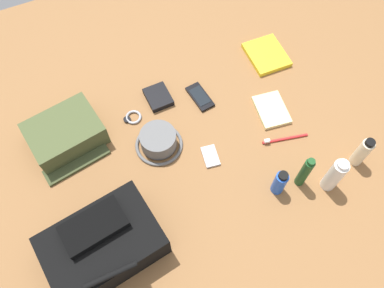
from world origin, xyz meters
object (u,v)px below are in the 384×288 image
Objects in this scene: lotion_bottle at (362,152)px; toothbrush at (283,139)px; deodorant_spray at (280,183)px; bucket_hat at (158,141)px; shampoo_bottle at (305,172)px; toiletry_pouch at (66,134)px; wristwatch at (133,117)px; toothpaste_tube at (335,175)px; cell_phone at (200,97)px; paperback_novel at (266,55)px; wallet at (158,97)px; media_player at (210,156)px; backpack at (103,244)px; notepad at (271,110)px.

lotion_bottle is 0.28m from toothbrush.
toothbrush is (-0.12, -0.16, -0.05)m from deodorant_spray.
toothbrush is at bearing 158.06° from bucket_hat.
bucket_hat is 0.52m from shampoo_bottle.
deodorant_spray reaches higher than toiletry_pouch.
shampoo_bottle is at bearing 131.78° from wristwatch.
shampoo_bottle is (0.08, -0.05, -0.00)m from toothpaste_tube.
cell_phone is at bearing -64.51° from toothpaste_tube.
paperback_novel is 0.40m from toothbrush.
bucket_hat is 1.60× the size of wallet.
paperback_novel is at bearing -160.47° from bucket_hat.
toothpaste_tube is at bearing 133.97° from wristwatch.
wallet is at bearing -66.41° from deodorant_spray.
cell_phone is (-0.53, 0.03, -0.04)m from toiletry_pouch.
media_player is (0.24, -0.22, -0.08)m from shampoo_bottle.
deodorant_spray is (-0.60, 0.49, 0.01)m from toiletry_pouch.
wallet is at bearing -161.10° from wristwatch.
backpack is 0.79m from toothpaste_tube.
backpack is 2.56× the size of lotion_bottle.
backpack is at bearing 59.76° from wristwatch.
toiletry_pouch is 0.78m from notepad.
media_player is 0.83× the size of wallet.
media_player and wristwatch have the same top height.
paperback_novel is (0.05, -0.56, -0.06)m from lotion_bottle.
wristwatch is at bearing -53.94° from media_player.
shampoo_bottle is (-0.69, 0.06, 0.01)m from backpack.
paperback_novel is (-0.18, -0.54, -0.07)m from shampoo_bottle.
wallet is at bearing 1.07° from paperback_novel.
toothbrush is 0.51m from wallet.
deodorant_spray reaches higher than wristwatch.
toiletry_pouch is 1.54× the size of paperback_novel.
toothpaste_tube reaches higher than toothbrush.
notepad is at bearing 158.81° from wristwatch.
cell_phone is 1.89× the size of wristwatch.
toothbrush is at bearing 155.42° from toiletry_pouch.
cell_phone is at bearing -51.10° from lotion_bottle.
lotion_bottle reaches higher than paperback_novel.
lotion_bottle is (-0.62, 0.36, 0.04)m from bucket_hat.
wallet reaches higher than notepad.
toothbrush reaches higher than paperback_novel.
backpack is at bearing 26.17° from notepad.
bucket_hat is at bearing 29.56° from cell_phone.
toothbrush is (0.15, 0.37, -0.00)m from paperback_novel.
deodorant_spray is 0.58m from wallet.
lotion_bottle is 0.78m from wallet.
wristwatch is (-0.25, -0.43, -0.06)m from backpack.
wristwatch is 0.47× the size of notepad.
deodorant_spray reaches higher than notepad.
toothbrush is (0.05, -0.22, -0.08)m from toothpaste_tube.
toiletry_pouch is 0.53m from cell_phone.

